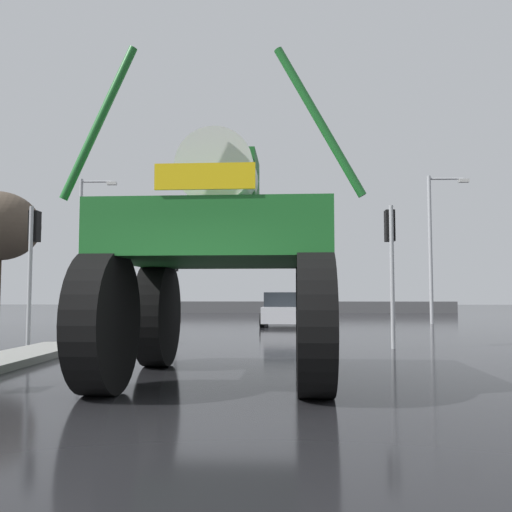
{
  "coord_description": "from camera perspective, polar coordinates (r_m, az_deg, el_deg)",
  "views": [
    {
      "loc": [
        1.27,
        -5.32,
        1.39
      ],
      "look_at": [
        0.87,
        7.85,
        2.31
      ],
      "focal_mm": 39.43,
      "sensor_mm": 36.0,
      "label": 1
    }
  ],
  "objects": [
    {
      "name": "roadside_barrier",
      "position": [
        44.15,
        0.11,
        -5.22
      ],
      "size": [
        31.05,
        0.24,
        0.9
      ],
      "primitive_type": "cube",
      "color": "#59595B",
      "rests_on": "ground"
    },
    {
      "name": "traffic_signal_far_left",
      "position": [
        33.69,
        -8.15,
        -1.67
      ],
      "size": [
        0.24,
        0.55,
        3.75
      ],
      "color": "#A8AAAF",
      "rests_on": "ground"
    },
    {
      "name": "streetlight_far_right",
      "position": [
        28.89,
        17.59,
        1.56
      ],
      "size": [
        2.04,
        0.24,
        7.28
      ],
      "color": "#A8AAAF",
      "rests_on": "ground"
    },
    {
      "name": "streetlight_far_left",
      "position": [
        31.47,
        -17.13,
        1.45
      ],
      "size": [
        1.99,
        0.24,
        7.65
      ],
      "color": "#A8AAAF",
      "rests_on": "ground"
    },
    {
      "name": "sedan_ahead",
      "position": [
        25.67,
        2.73,
        -5.5
      ],
      "size": [
        2.07,
        4.19,
        1.52
      ],
      "rotation": [
        0.0,
        0.0,
        1.51
      ],
      "color": "silver",
      "rests_on": "ground"
    },
    {
      "name": "oversize_sprayer",
      "position": [
        9.48,
        -3.4,
        -0.21
      ],
      "size": [
        4.3,
        5.34,
        4.94
      ],
      "rotation": [
        0.0,
        0.0,
        1.53
      ],
      "color": "black",
      "rests_on": "ground"
    },
    {
      "name": "ground_plane",
      "position": [
        23.4,
        -1.37,
        -7.4
      ],
      "size": [
        120.0,
        120.0,
        0.0
      ],
      "primitive_type": "plane",
      "color": "black"
    },
    {
      "name": "traffic_signal_near_left",
      "position": [
        16.39,
        -21.66,
        1.09
      ],
      "size": [
        0.24,
        0.54,
        3.79
      ],
      "color": "#A8AAAF",
      "rests_on": "ground"
    },
    {
      "name": "traffic_signal_near_right",
      "position": [
        15.36,
        13.47,
        1.18
      ],
      "size": [
        0.24,
        0.54,
        3.76
      ],
      "color": "#A8AAAF",
      "rests_on": "ground"
    }
  ]
}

